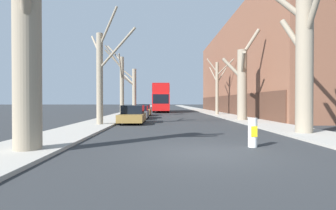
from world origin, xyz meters
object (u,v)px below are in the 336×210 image
Objects in this scene: street_tree_left_1 at (101,74)px; parked_car_1 at (139,112)px; parked_car_0 at (133,115)px; street_tree_right_2 at (217,86)px; street_tree_left_0 at (25,59)px; street_tree_right_1 at (242,82)px; parked_car_2 at (143,110)px; street_tree_left_2 at (121,82)px; street_tree_right_0 at (303,59)px; double_decker_bus at (161,97)px; traffic_bollard at (253,132)px; street_tree_left_3 at (134,89)px.

street_tree_left_1 reaches higher than parked_car_1.
street_tree_right_2 is at bearing 53.23° from parked_car_0.
parked_car_1 is at bearing 83.17° from street_tree_left_0.
street_tree_left_0 is 1.41× the size of parked_car_1.
street_tree_left_1 is 1.03× the size of street_tree_right_1.
parked_car_0 is 1.15× the size of parked_car_2.
street_tree_right_1 is 1.70× the size of parked_car_1.
street_tree_right_2 is at bearing 35.69° from parked_car_1.
street_tree_right_2 is at bearing 6.22° from parked_car_2.
street_tree_left_0 reaches higher than parked_car_2.
street_tree_right_1 is at bearing -30.48° from street_tree_left_2.
street_tree_left_2 is 0.98× the size of street_tree_right_0.
double_decker_bus is at bearing 82.99° from street_tree_left_0.
street_tree_right_0 is at bearing -24.47° from street_tree_left_1.
street_tree_left_2 is at bearing 90.51° from street_tree_left_0.
parked_car_1 is at bearing -90.00° from parked_car_2.
parked_car_2 is (2.09, 22.98, -2.37)m from street_tree_left_0.
traffic_bollard is (7.65, 1.03, -2.48)m from street_tree_left_0.
street_tree_right_2 is 1.59× the size of parked_car_0.
street_tree_left_2 is 4.91m from parked_car_1.
parked_car_1 is (2.06, -13.93, -2.92)m from street_tree_left_3.
street_tree_left_1 is 13.83m from parked_car_2.
street_tree_right_1 is at bearing -70.91° from double_decker_bus.
street_tree_right_2 is at bearing 90.49° from street_tree_right_0.
street_tree_left_3 is 4.96m from double_decker_bus.
double_decker_bus is 33.09m from traffic_bollard.
street_tree_right_2 reaches higher than parked_car_1.
street_tree_left_2 reaches higher than street_tree_right_1.
street_tree_left_2 reaches higher than street_tree_left_3.
double_decker_bus is (-7.04, 9.91, -1.17)m from street_tree_right_2.
street_tree_left_3 is at bearing 96.00° from parked_car_0.
street_tree_left_2 is at bearing -107.83° from double_decker_bus.
street_tree_left_3 is 20.87m from street_tree_right_1.
parked_car_0 is at bearing 117.39° from traffic_bollard.
street_tree_left_1 is at bearing -131.57° from parked_car_0.
street_tree_right_1 is at bearing 91.38° from street_tree_right_0.
street_tree_left_2 is 13.16m from street_tree_right_1.
street_tree_left_2 is 1.21× the size of street_tree_left_3.
parked_car_1 is 1.16× the size of parked_car_2.
street_tree_right_1 is (11.12, -17.65, -0.21)m from street_tree_left_3.
street_tree_left_0 is 34.14m from double_decker_bus.
parked_car_2 is (-0.00, 5.56, 0.03)m from parked_car_1.
street_tree_right_1 is (11.15, 13.70, 0.31)m from street_tree_left_0.
street_tree_left_2 is at bearing 104.77° from parked_car_0.
street_tree_left_2 is 7.56× the size of traffic_bollard.
street_tree_right_0 is 9.22m from street_tree_right_1.
street_tree_left_2 is at bearing 127.54° from parked_car_1.
street_tree_left_0 is 8.11m from traffic_bollard.
street_tree_left_2 is 1.04× the size of street_tree_right_1.
street_tree_left_1 is at bearing -99.36° from double_decker_bus.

